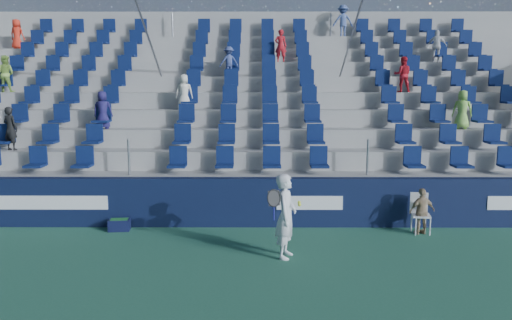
# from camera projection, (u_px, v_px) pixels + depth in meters

# --- Properties ---
(ground) EXTENTS (70.00, 70.00, 0.00)m
(ground) POSITION_uv_depth(u_px,v_px,m) (245.00, 274.00, 9.21)
(ground) COLOR #2C664C
(ground) RESTS_ON ground
(sponsor_wall) EXTENTS (24.00, 0.32, 1.20)m
(sponsor_wall) POSITION_uv_depth(u_px,v_px,m) (248.00, 202.00, 12.23)
(sponsor_wall) COLOR #0E1735
(sponsor_wall) RESTS_ON ground
(grandstand) EXTENTS (24.00, 8.17, 6.63)m
(grandstand) POSITION_uv_depth(u_px,v_px,m) (251.00, 123.00, 17.03)
(grandstand) COLOR #979792
(grandstand) RESTS_ON ground
(tennis_player) EXTENTS (0.69, 0.70, 1.71)m
(tennis_player) POSITION_uv_depth(u_px,v_px,m) (286.00, 216.00, 9.96)
(tennis_player) COLOR silver
(tennis_player) RESTS_ON ground
(line_judge_chair) EXTENTS (0.48, 0.49, 0.93)m
(line_judge_chair) POSITION_uv_depth(u_px,v_px,m) (420.00, 210.00, 11.73)
(line_judge_chair) COLOR white
(line_judge_chair) RESTS_ON ground
(line_judge) EXTENTS (0.68, 0.40, 1.08)m
(line_judge) POSITION_uv_depth(u_px,v_px,m) (422.00, 211.00, 11.58)
(line_judge) COLOR tan
(line_judge) RESTS_ON ground
(ball_bin) EXTENTS (0.53, 0.37, 0.28)m
(ball_bin) POSITION_uv_depth(u_px,v_px,m) (119.00, 224.00, 11.91)
(ball_bin) COLOR black
(ball_bin) RESTS_ON ground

